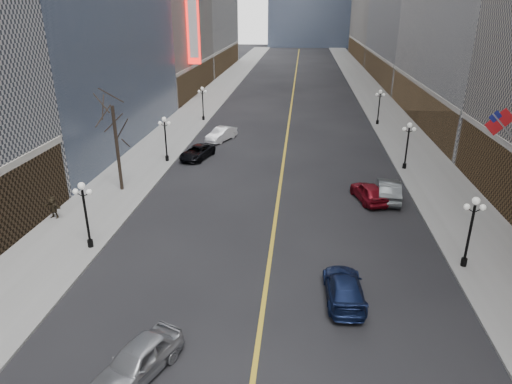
% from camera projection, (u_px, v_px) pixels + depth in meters
% --- Properties ---
extents(sidewalk_east, '(6.00, 230.00, 0.15)m').
position_uv_depth(sidewalk_east, '(389.00, 118.00, 64.39)').
color(sidewalk_east, gray).
rests_on(sidewalk_east, ground).
extents(sidewalk_west, '(6.00, 230.00, 0.15)m').
position_uv_depth(sidewalk_west, '(194.00, 114.00, 66.97)').
color(sidewalk_west, gray).
rests_on(sidewalk_west, ground).
extents(lane_line, '(0.25, 200.00, 0.02)m').
position_uv_depth(lane_line, '(292.00, 103.00, 74.91)').
color(lane_line, gold).
rests_on(lane_line, ground).
extents(streetlamp_east_1, '(1.26, 0.44, 4.52)m').
position_uv_depth(streetlamp_east_1, '(471.00, 225.00, 26.70)').
color(streetlamp_east_1, black).
rests_on(streetlamp_east_1, sidewalk_east).
extents(streetlamp_east_2, '(1.26, 0.44, 4.52)m').
position_uv_depth(streetlamp_east_2, '(408.00, 141.00, 43.27)').
color(streetlamp_east_2, black).
rests_on(streetlamp_east_2, sidewalk_east).
extents(streetlamp_east_3, '(1.26, 0.44, 4.52)m').
position_uv_depth(streetlamp_east_3, '(379.00, 103.00, 59.84)').
color(streetlamp_east_3, black).
rests_on(streetlamp_east_3, sidewalk_east).
extents(streetlamp_west_1, '(1.26, 0.44, 4.52)m').
position_uv_depth(streetlamp_west_1, '(85.00, 208.00, 28.87)').
color(streetlamp_west_1, black).
rests_on(streetlamp_west_1, sidewalk_west).
extents(streetlamp_west_2, '(1.26, 0.44, 4.52)m').
position_uv_depth(streetlamp_west_2, '(165.00, 134.00, 45.44)').
color(streetlamp_west_2, black).
rests_on(streetlamp_west_2, sidewalk_west).
extents(streetlamp_west_3, '(1.26, 0.44, 4.52)m').
position_uv_depth(streetlamp_west_3, '(203.00, 100.00, 62.02)').
color(streetlamp_west_3, black).
rests_on(streetlamp_west_3, sidewalk_west).
extents(flag_5, '(2.87, 0.12, 2.87)m').
position_uv_depth(flag_5, '(502.00, 124.00, 31.15)').
color(flag_5, '#B2B2B7').
rests_on(flag_5, ground).
extents(theatre_marquee, '(2.00, 0.55, 12.00)m').
position_uv_depth(theatre_marquee, '(193.00, 25.00, 71.83)').
color(theatre_marquee, red).
rests_on(theatre_marquee, ground).
extents(tree_west_far, '(3.60, 3.60, 7.92)m').
position_uv_depth(tree_west_far, '(114.00, 120.00, 36.97)').
color(tree_west_far, '#2D231C').
rests_on(tree_west_far, sidewalk_west).
extents(car_nb_near, '(3.55, 4.98, 1.57)m').
position_uv_depth(car_nb_near, '(138.00, 360.00, 19.45)').
color(car_nb_near, '#9FA1A6').
rests_on(car_nb_near, ground).
extents(car_nb_mid, '(3.32, 4.96, 1.55)m').
position_uv_depth(car_nb_mid, '(221.00, 134.00, 53.66)').
color(car_nb_mid, silver).
rests_on(car_nb_mid, ground).
extents(car_nb_far, '(3.41, 5.28, 1.35)m').
position_uv_depth(car_nb_far, '(197.00, 152.00, 47.38)').
color(car_nb_far, black).
rests_on(car_nb_far, ground).
extents(car_sb_near, '(2.21, 5.02, 1.43)m').
position_uv_depth(car_sb_near, '(344.00, 288.00, 24.56)').
color(car_sb_near, '#111D42').
rests_on(car_sb_near, ground).
extents(car_sb_mid, '(2.99, 4.89, 1.56)m').
position_uv_depth(car_sb_mid, '(369.00, 192.00, 37.01)').
color(car_sb_mid, maroon).
rests_on(car_sb_mid, ground).
extents(car_sb_far, '(2.30, 5.21, 1.66)m').
position_uv_depth(car_sb_far, '(389.00, 190.00, 37.32)').
color(car_sb_far, '#4B5053').
rests_on(car_sb_far, ground).
extents(ped_west_far, '(1.63, 0.78, 1.69)m').
position_uv_depth(ped_west_far, '(53.00, 207.00, 33.71)').
color(ped_west_far, '#2D2619').
rests_on(ped_west_far, sidewalk_west).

